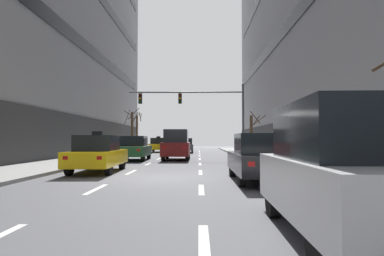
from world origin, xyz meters
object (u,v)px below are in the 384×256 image
at_px(car_parked_0, 342,170).
at_px(traffic_signal_0, 201,105).
at_px(car_driving_1, 134,148).
at_px(street_tree_1, 137,132).
at_px(taxi_driving_0, 159,145).
at_px(street_tree_3, 132,130).
at_px(street_tree_2, 252,133).
at_px(car_parked_1, 260,158).
at_px(car_driving_2, 185,146).
at_px(car_driving_4, 177,145).
at_px(taxi_driving_3, 98,154).

height_order(car_parked_0, traffic_signal_0, traffic_signal_0).
relative_size(car_driving_1, street_tree_1, 0.97).
bearing_deg(taxi_driving_0, street_tree_3, -169.01).
height_order(taxi_driving_0, street_tree_1, street_tree_1).
bearing_deg(street_tree_2, car_driving_1, -145.53).
xyz_separation_m(street_tree_1, street_tree_3, (-0.03, -2.93, 0.15)).
relative_size(car_driving_1, car_parked_1, 1.03).
height_order(car_driving_2, street_tree_3, street_tree_3).
bearing_deg(street_tree_2, car_driving_4, -137.70).
relative_size(traffic_signal_0, street_tree_3, 1.84).
distance_m(car_driving_1, car_driving_4, 3.06).
height_order(car_parked_0, street_tree_3, street_tree_3).
bearing_deg(street_tree_2, car_parked_1, -98.45).
height_order(street_tree_1, street_tree_2, street_tree_1).
relative_size(taxi_driving_0, car_driving_1, 0.96).
bearing_deg(taxi_driving_0, traffic_signal_0, -67.05).
bearing_deg(car_driving_1, street_tree_2, 34.47).
relative_size(car_driving_2, car_parked_1, 0.97).
relative_size(taxi_driving_0, street_tree_3, 0.87).
distance_m(street_tree_1, street_tree_3, 2.93).
xyz_separation_m(car_driving_4, car_parked_0, (3.81, -18.60, -0.08)).
xyz_separation_m(taxi_driving_0, traffic_signal_0, (4.97, -11.75, 3.46)).
xyz_separation_m(car_driving_2, car_driving_4, (-0.09, -12.74, 0.29)).
bearing_deg(taxi_driving_3, car_driving_1, 90.20).
bearing_deg(car_parked_1, car_driving_4, 107.56).
xyz_separation_m(car_driving_1, car_parked_0, (6.80, -17.99, 0.17)).
bearing_deg(car_driving_1, car_driving_4, 11.50).
height_order(street_tree_1, street_tree_3, street_tree_3).
relative_size(taxi_driving_0, car_parked_1, 0.99).
relative_size(car_driving_1, car_driving_2, 1.06).
distance_m(taxi_driving_0, street_tree_3, 3.57).
height_order(car_driving_2, traffic_signal_0, traffic_signal_0).
distance_m(car_driving_1, street_tree_1, 17.76).
height_order(car_driving_2, taxi_driving_3, taxi_driving_3).
bearing_deg(car_driving_2, taxi_driving_0, 152.00).
xyz_separation_m(car_parked_1, traffic_signal_0, (-1.97, 14.75, 3.45)).
bearing_deg(taxi_driving_3, street_tree_2, 57.61).
distance_m(car_driving_2, street_tree_1, 7.62).
xyz_separation_m(car_parked_0, street_tree_3, (-9.99, 32.46, 1.57)).
bearing_deg(car_driving_2, car_parked_1, -81.45).
relative_size(car_driving_4, street_tree_3, 0.88).
distance_m(car_driving_4, street_tree_3, 15.25).
xyz_separation_m(car_driving_2, taxi_driving_3, (-3.05, -21.73, 0.02)).
bearing_deg(traffic_signal_0, street_tree_1, 119.57).
distance_m(car_driving_2, car_parked_1, 25.06).
bearing_deg(street_tree_2, car_driving_2, 132.97).
height_order(taxi_driving_0, street_tree_2, street_tree_2).
distance_m(taxi_driving_0, car_driving_2, 3.65).
bearing_deg(traffic_signal_0, car_driving_2, 99.90).
distance_m(car_driving_1, taxi_driving_3, 8.37).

